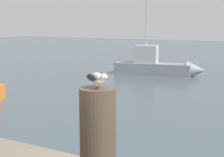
% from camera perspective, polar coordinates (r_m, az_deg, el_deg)
% --- Properties ---
extents(mooring_post, '(0.32, 0.32, 0.90)m').
position_cam_1_polar(mooring_post, '(3.16, -2.31, -9.63)').
color(mooring_post, '#382D23').
rests_on(mooring_post, harbor_quay).
extents(seagull, '(0.35, 0.26, 0.14)m').
position_cam_1_polar(seagull, '(3.02, -2.32, 0.09)').
color(seagull, '#C66F60').
rests_on(seagull, mooring_post).
extents(boat_grey, '(5.38, 2.05, 4.70)m').
position_cam_1_polar(boat_grey, '(20.68, 7.76, 2.02)').
color(boat_grey, gray).
rests_on(boat_grey, ground_plane).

